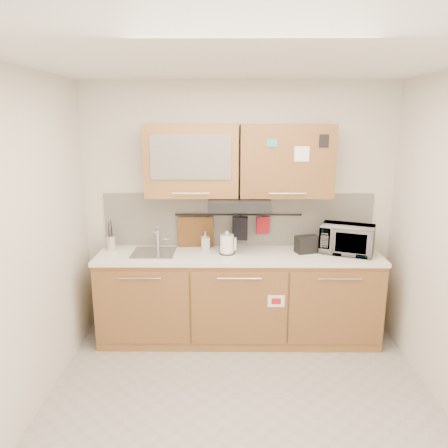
{
  "coord_description": "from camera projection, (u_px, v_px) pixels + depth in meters",
  "views": [
    {
      "loc": [
        -0.11,
        -2.96,
        2.24
      ],
      "look_at": [
        -0.15,
        1.05,
        1.26
      ],
      "focal_mm": 35.0,
      "sensor_mm": 36.0,
      "label": 1
    }
  ],
  "objects": [
    {
      "name": "toaster",
      "position": [
        307.0,
        244.0,
        4.37
      ],
      "size": [
        0.25,
        0.19,
        0.17
      ],
      "rotation": [
        0.0,
        0.0,
        0.3
      ],
      "color": "black",
      "rests_on": "countertop"
    },
    {
      "name": "utensil_rail",
      "position": [
        238.0,
        215.0,
        4.52
      ],
      "size": [
        1.3,
        0.02,
        0.02
      ],
      "primitive_type": "cylinder",
      "rotation": [
        0.0,
        1.57,
        0.0
      ],
      "color": "black",
      "rests_on": "backsplash"
    },
    {
      "name": "cutting_board",
      "position": [
        196.0,
        238.0,
        4.57
      ],
      "size": [
        0.37,
        0.04,
        0.46
      ],
      "primitive_type": "cube",
      "rotation": [
        0.0,
        0.0,
        0.04
      ],
      "color": "brown",
      "rests_on": "utensil_rail"
    },
    {
      "name": "pot_holder",
      "position": [
        263.0,
        225.0,
        4.53
      ],
      "size": [
        0.14,
        0.07,
        0.18
      ],
      "primitive_type": "cube",
      "rotation": [
        0.0,
        0.0,
        0.34
      ],
      "color": "#AC1623",
      "rests_on": "utensil_rail"
    },
    {
      "name": "oven_mitt",
      "position": [
        241.0,
        226.0,
        4.53
      ],
      "size": [
        0.12,
        0.05,
        0.2
      ],
      "primitive_type": "cube",
      "rotation": [
        0.0,
        0.0,
        -0.22
      ],
      "color": "navy",
      "rests_on": "utensil_rail"
    },
    {
      "name": "soap_bottle",
      "position": [
        205.0,
        240.0,
        4.49
      ],
      "size": [
        0.1,
        0.1,
        0.18
      ],
      "primitive_type": "imported",
      "rotation": [
        0.0,
        0.0,
        0.17
      ],
      "color": "#999999",
      "rests_on": "countertop"
    },
    {
      "name": "sink",
      "position": [
        154.0,
        253.0,
        4.37
      ],
      "size": [
        0.42,
        0.4,
        0.26
      ],
      "color": "silver",
      "rests_on": "countertop"
    },
    {
      "name": "backsplash",
      "position": [
        238.0,
        220.0,
        4.57
      ],
      "size": [
        2.8,
        0.02,
        0.56
      ],
      "primitive_type": "cube",
      "color": "silver",
      "rests_on": "countertop"
    },
    {
      "name": "range_hood",
      "position": [
        239.0,
        203.0,
        4.29
      ],
      "size": [
        0.6,
        0.46,
        0.1
      ],
      "primitive_type": "cube",
      "color": "black",
      "rests_on": "upper_cabinets"
    },
    {
      "name": "wall_back",
      "position": [
        238.0,
        210.0,
        4.56
      ],
      "size": [
        3.2,
        0.0,
        3.2
      ],
      "primitive_type": "plane",
      "rotation": [
        1.57,
        0.0,
        0.0
      ],
      "color": "silver",
      "rests_on": "ground"
    },
    {
      "name": "floor",
      "position": [
        242.0,
        412.0,
        3.41
      ],
      "size": [
        3.2,
        3.2,
        0.0
      ],
      "primitive_type": "plane",
      "color": "#9E9993",
      "rests_on": "ground"
    },
    {
      "name": "dark_pouch",
      "position": [
        240.0,
        228.0,
        4.54
      ],
      "size": [
        0.16,
        0.06,
        0.25
      ],
      "primitive_type": "cube",
      "rotation": [
        0.0,
        0.0,
        -0.08
      ],
      "color": "black",
      "rests_on": "utensil_rail"
    },
    {
      "name": "ceiling",
      "position": [
        245.0,
        60.0,
        2.79
      ],
      "size": [
        3.2,
        3.2,
        0.0
      ],
      "primitive_type": "plane",
      "rotation": [
        3.14,
        0.0,
        0.0
      ],
      "color": "white",
      "rests_on": "wall_back"
    },
    {
      "name": "kettle",
      "position": [
        227.0,
        245.0,
        4.33
      ],
      "size": [
        0.17,
        0.16,
        0.24
      ],
      "rotation": [
        0.0,
        0.0,
        -0.2
      ],
      "color": "white",
      "rests_on": "countertop"
    },
    {
      "name": "upper_cabinets",
      "position": [
        239.0,
        161.0,
        4.26
      ],
      "size": [
        1.82,
        0.37,
        0.7
      ],
      "color": "#A4693A",
      "rests_on": "wall_back"
    },
    {
      "name": "utensil_crock",
      "position": [
        111.0,
        242.0,
        4.46
      ],
      "size": [
        0.16,
        0.16,
        0.31
      ],
      "rotation": [
        0.0,
        0.0,
        -0.43
      ],
      "color": "silver",
      "rests_on": "countertop"
    },
    {
      "name": "base_cabinet",
      "position": [
        238.0,
        301.0,
        4.47
      ],
      "size": [
        2.8,
        0.64,
        0.88
      ],
      "color": "#A4693A",
      "rests_on": "floor"
    },
    {
      "name": "wall_left",
      "position": [
        19.0,
        253.0,
        3.11
      ],
      "size": [
        0.0,
        3.0,
        3.0
      ],
      "primitive_type": "plane",
      "rotation": [
        1.57,
        0.0,
        1.57
      ],
      "color": "silver",
      "rests_on": "ground"
    },
    {
      "name": "countertop",
      "position": [
        239.0,
        256.0,
        4.35
      ],
      "size": [
        2.82,
        0.62,
        0.04
      ],
      "primitive_type": "cube",
      "color": "white",
      "rests_on": "base_cabinet"
    },
    {
      "name": "microwave",
      "position": [
        347.0,
        239.0,
        4.35
      ],
      "size": [
        0.6,
        0.51,
        0.28
      ],
      "primitive_type": "imported",
      "rotation": [
        0.0,
        0.0,
        -0.38
      ],
      "color": "#999999",
      "rests_on": "countertop"
    }
  ]
}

